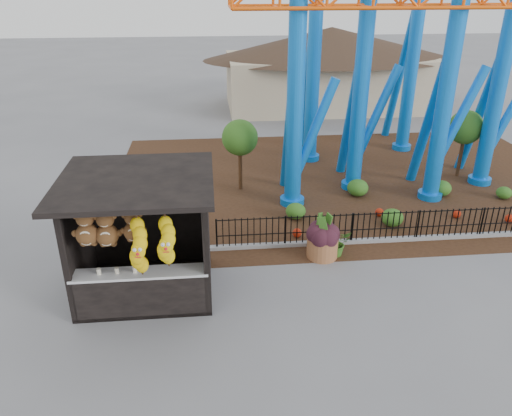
{
  "coord_description": "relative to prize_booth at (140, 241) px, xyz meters",
  "views": [
    {
      "loc": [
        -1.31,
        -9.71,
        7.25
      ],
      "look_at": [
        -0.21,
        1.5,
        2.0
      ],
      "focal_mm": 35.0,
      "sensor_mm": 36.0,
      "label": 1
    }
  ],
  "objects": [
    {
      "name": "curb",
      "position": [
        7.03,
        2.11,
        -1.49
      ],
      "size": [
        18.0,
        0.18,
        0.12
      ],
      "primitive_type": "cube",
      "color": "gray",
      "rests_on": "ground"
    },
    {
      "name": "ground",
      "position": [
        3.03,
        -0.89,
        -1.55
      ],
      "size": [
        120.0,
        120.0,
        0.0
      ],
      "primitive_type": "plane",
      "color": "slate",
      "rests_on": "ground"
    },
    {
      "name": "landscaping",
      "position": [
        7.82,
        4.5,
        -1.27
      ],
      "size": [
        8.28,
        3.44,
        0.61
      ],
      "color": "#2D5B1A",
      "rests_on": "mulch_bed"
    },
    {
      "name": "potted_plant",
      "position": [
        5.22,
        1.5,
        -1.15
      ],
      "size": [
        0.84,
        0.77,
        0.8
      ],
      "primitive_type": "imported",
      "rotation": [
        0.0,
        0.0,
        0.23
      ],
      "color": "#275819",
      "rests_on": "ground"
    },
    {
      "name": "roller_coaster",
      "position": [
        8.14,
        7.34,
        4.9
      ],
      "size": [
        11.0,
        6.37,
        10.82
      ],
      "color": "blue",
      "rests_on": "ground"
    },
    {
      "name": "prize_booth",
      "position": [
        0.0,
        0.0,
        0.0
      ],
      "size": [
        3.5,
        3.4,
        3.12
      ],
      "color": "black",
      "rests_on": "ground"
    },
    {
      "name": "pavilion",
      "position": [
        9.03,
        19.11,
        1.52
      ],
      "size": [
        15.0,
        15.0,
        4.8
      ],
      "color": "#BFAD8C",
      "rests_on": "ground"
    },
    {
      "name": "terracotta_planter",
      "position": [
        4.78,
        1.44,
        -1.25
      ],
      "size": [
        1.06,
        1.06,
        0.59
      ],
      "primitive_type": "cylinder",
      "rotation": [
        0.0,
        0.0,
        -0.24
      ],
      "color": "#9A5E38",
      "rests_on": "ground"
    },
    {
      "name": "picket_fence",
      "position": [
        7.93,
        2.11,
        -1.05
      ],
      "size": [
        12.2,
        0.06,
        1.0
      ],
      "primitive_type": null,
      "color": "black",
      "rests_on": "ground"
    },
    {
      "name": "planter_foliage",
      "position": [
        4.78,
        1.44,
        -0.63
      ],
      "size": [
        0.7,
        0.7,
        0.64
      ],
      "primitive_type": "ellipsoid",
      "color": "black",
      "rests_on": "terracotta_planter"
    },
    {
      "name": "mulch_bed",
      "position": [
        7.03,
        7.11,
        -1.54
      ],
      "size": [
        18.0,
        12.0,
        0.02
      ],
      "primitive_type": "cube",
      "color": "#331E11",
      "rests_on": "ground"
    }
  ]
}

